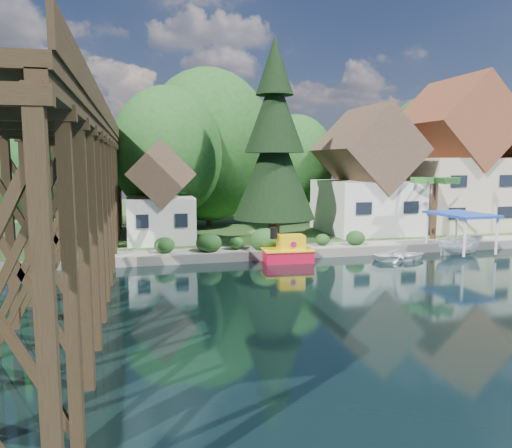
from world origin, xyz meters
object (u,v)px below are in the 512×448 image
object	(u,v)px
house_center	(453,164)
tugboat	(288,251)
boat_canopy	(460,237)
trestle_bridge	(77,186)
boat_white_a	(401,254)
palm_tree	(435,182)
shed	(160,199)
conifer	(274,146)
house_left	(366,179)

from	to	relation	value
house_center	tugboat	distance (m)	21.95
tugboat	boat_canopy	xyz separation A→B (m)	(12.88, -0.36, 0.58)
trestle_bridge	tugboat	size ratio (longest dim) A/B	12.85
boat_white_a	palm_tree	bearing A→B (deg)	-51.02
shed	conifer	xyz separation A→B (m)	(8.44, -2.55, 4.06)
house_center	boat_canopy	xyz separation A→B (m)	(-6.06, -9.88, -5.12)
house_left	tugboat	world-z (taller)	house_left
palm_tree	tugboat	bearing A→B (deg)	-165.67
house_left	conifer	distance (m)	10.74
house_center	palm_tree	bearing A→B (deg)	-133.48
conifer	boat_canopy	world-z (taller)	conifer
shed	house_left	bearing A→B (deg)	4.77
house_center	shed	world-z (taller)	house_center
tugboat	boat_canopy	size ratio (longest dim) A/B	0.70
conifer	tugboat	world-z (taller)	conifer
shed	boat_white_a	bearing A→B (deg)	-28.73
palm_tree	boat_white_a	bearing A→B (deg)	-140.15
trestle_bridge	house_center	bearing A→B (deg)	19.49
palm_tree	tugboat	xyz separation A→B (m)	(-13.08, -3.34, -4.36)
house_center	boat_canopy	world-z (taller)	house_center
conifer	palm_tree	world-z (taller)	conifer
house_left	boat_canopy	bearing A→B (deg)	-72.63
house_center	shed	xyz separation A→B (m)	(-27.00, -2.00, -2.59)
shed	trestle_bridge	bearing A→B (deg)	-118.19
conifer	boat_white_a	world-z (taller)	conifer
boat_white_a	boat_canopy	xyz separation A→B (m)	(5.15, 0.77, 0.91)
house_center	palm_tree	distance (m)	8.63
house_left	boat_white_a	world-z (taller)	house_left
tugboat	trestle_bridge	bearing A→B (deg)	-172.14
boat_white_a	conifer	bearing A→B (deg)	49.37
house_left	shed	distance (m)	18.11
house_left	tugboat	distance (m)	14.13
tugboat	boat_canopy	bearing A→B (deg)	-1.60
boat_canopy	house_center	bearing A→B (deg)	58.47
conifer	boat_white_a	size ratio (longest dim) A/B	4.09
trestle_bridge	palm_tree	world-z (taller)	trestle_bridge
palm_tree	tugboat	size ratio (longest dim) A/B	1.53
trestle_bridge	conifer	bearing A→B (deg)	26.77
house_left	conifer	world-z (taller)	conifer
tugboat	shed	bearing A→B (deg)	136.97
conifer	tugboat	size ratio (longest dim) A/B	4.46
palm_tree	boat_canopy	distance (m)	5.29
tugboat	boat_white_a	size ratio (longest dim) A/B	0.92
trestle_bridge	conifer	size ratio (longest dim) A/B	2.88
palm_tree	tugboat	world-z (taller)	palm_tree
house_center	palm_tree	world-z (taller)	house_center
house_left	trestle_bridge	bearing A→B (deg)	-154.79
conifer	tugboat	bearing A→B (deg)	-94.41
house_left	shed	world-z (taller)	house_left
boat_canopy	shed	bearing A→B (deg)	159.36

